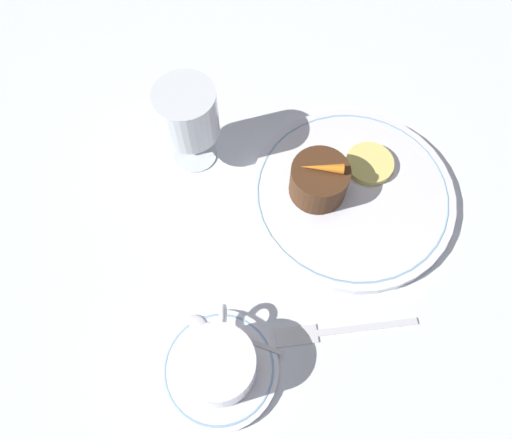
% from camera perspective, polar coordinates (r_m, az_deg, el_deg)
% --- Properties ---
extents(ground_plane, '(3.00, 3.00, 0.00)m').
position_cam_1_polar(ground_plane, '(0.67, 6.08, 1.18)').
color(ground_plane, white).
extents(dinner_plate, '(0.27, 0.27, 0.01)m').
position_cam_1_polar(dinner_plate, '(0.68, 10.88, 2.81)').
color(dinner_plate, white).
rests_on(dinner_plate, ground_plane).
extents(saucer, '(0.14, 0.14, 0.01)m').
position_cam_1_polar(saucer, '(0.59, -4.23, -16.65)').
color(saucer, white).
rests_on(saucer, ground_plane).
extents(coffee_cup, '(0.11, 0.08, 0.06)m').
position_cam_1_polar(coffee_cup, '(0.56, -4.29, -16.20)').
color(coffee_cup, white).
rests_on(coffee_cup, saucer).
extents(spoon, '(0.04, 0.12, 0.00)m').
position_cam_1_polar(spoon, '(0.60, -3.68, -12.66)').
color(spoon, silver).
rests_on(spoon, saucer).
extents(wine_glass, '(0.08, 0.08, 0.13)m').
position_cam_1_polar(wine_glass, '(0.64, -7.83, 11.64)').
color(wine_glass, silver).
rests_on(wine_glass, ground_plane).
extents(fork, '(0.05, 0.17, 0.01)m').
position_cam_1_polar(fork, '(0.61, 8.44, -12.55)').
color(fork, silver).
rests_on(fork, ground_plane).
extents(dessert_cake, '(0.08, 0.08, 0.05)m').
position_cam_1_polar(dessert_cake, '(0.65, 7.21, 4.45)').
color(dessert_cake, '#4C2D19').
rests_on(dessert_cake, dinner_plate).
extents(carrot_garnish, '(0.01, 0.05, 0.01)m').
position_cam_1_polar(carrot_garnish, '(0.62, 7.54, 5.88)').
color(carrot_garnish, orange).
rests_on(carrot_garnish, dessert_cake).
extents(pineapple_slice, '(0.06, 0.06, 0.01)m').
position_cam_1_polar(pineapple_slice, '(0.69, 12.83, 6.24)').
color(pineapple_slice, '#EFE075').
rests_on(pineapple_slice, dinner_plate).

